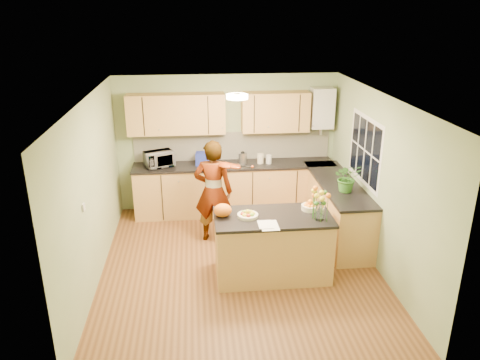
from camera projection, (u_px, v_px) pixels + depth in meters
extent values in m
plane|color=brown|center=(239.00, 266.00, 6.94)|extent=(4.50, 4.50, 0.00)
cube|color=white|center=(239.00, 98.00, 6.07)|extent=(4.00, 4.50, 0.02)
cube|color=gray|center=(227.00, 143.00, 8.60)|extent=(4.00, 0.02, 2.50)
cube|color=gray|center=(263.00, 274.00, 4.41)|extent=(4.00, 0.02, 2.50)
cube|color=gray|center=(92.00, 193.00, 6.32)|extent=(0.02, 4.50, 2.50)
cube|color=gray|center=(378.00, 182.00, 6.69)|extent=(0.02, 4.50, 2.50)
cube|color=tan|center=(234.00, 189.00, 8.61)|extent=(3.60, 0.60, 0.90)
cube|color=black|center=(234.00, 165.00, 8.44)|extent=(3.64, 0.62, 0.04)
cube|color=tan|center=(336.00, 210.00, 7.74)|extent=(0.60, 2.20, 0.90)
cube|color=black|center=(338.00, 183.00, 7.57)|extent=(0.62, 2.24, 0.04)
cube|color=white|center=(233.00, 146.00, 8.61)|extent=(3.60, 0.02, 0.52)
cube|color=tan|center=(176.00, 114.00, 8.15)|extent=(1.70, 0.34, 0.70)
cube|color=tan|center=(275.00, 112.00, 8.31)|extent=(1.20, 0.34, 0.70)
cube|color=silver|center=(322.00, 108.00, 8.38)|extent=(0.40, 0.30, 0.72)
cylinder|color=#B2B1B6|center=(321.00, 130.00, 8.52)|extent=(0.06, 0.06, 0.20)
cube|color=silver|center=(365.00, 150.00, 7.15)|extent=(0.01, 1.30, 1.05)
cube|color=black|center=(365.00, 150.00, 7.14)|extent=(0.01, 1.18, 0.92)
cube|color=silver|center=(84.00, 207.00, 5.74)|extent=(0.02, 0.09, 0.09)
cylinder|color=#FFEABF|center=(237.00, 97.00, 6.36)|extent=(0.30, 0.30, 0.06)
cylinder|color=silver|center=(237.00, 94.00, 6.35)|extent=(0.10, 0.10, 0.02)
cube|color=tan|center=(272.00, 247.00, 6.56)|extent=(1.57, 0.79, 0.89)
cube|color=black|center=(273.00, 217.00, 6.40)|extent=(1.61, 0.83, 0.04)
cylinder|color=beige|center=(248.00, 215.00, 6.35)|extent=(0.28, 0.28, 0.04)
cylinder|color=beige|center=(310.00, 207.00, 6.57)|extent=(0.24, 0.24, 0.07)
cylinder|color=silver|center=(320.00, 211.00, 6.24)|extent=(0.12, 0.12, 0.24)
ellipsoid|color=orange|center=(223.00, 210.00, 6.34)|extent=(0.26, 0.22, 0.18)
cube|color=white|center=(269.00, 225.00, 6.10)|extent=(0.23, 0.31, 0.01)
imported|color=#E2AB8A|center=(213.00, 192.00, 7.44)|extent=(0.69, 0.52, 1.69)
imported|color=silver|center=(159.00, 159.00, 8.27)|extent=(0.58, 0.50, 0.27)
cube|color=navy|center=(204.00, 159.00, 8.36)|extent=(0.31, 0.24, 0.23)
cylinder|color=#B2B1B6|center=(243.00, 158.00, 8.42)|extent=(0.14, 0.14, 0.20)
sphere|color=black|center=(243.00, 151.00, 8.37)|extent=(0.07, 0.07, 0.07)
cylinder|color=beige|center=(260.00, 158.00, 8.45)|extent=(0.14, 0.14, 0.18)
cylinder|color=silver|center=(269.00, 159.00, 8.44)|extent=(0.11, 0.11, 0.16)
imported|color=#326B23|center=(347.00, 178.00, 7.12)|extent=(0.44, 0.39, 0.45)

